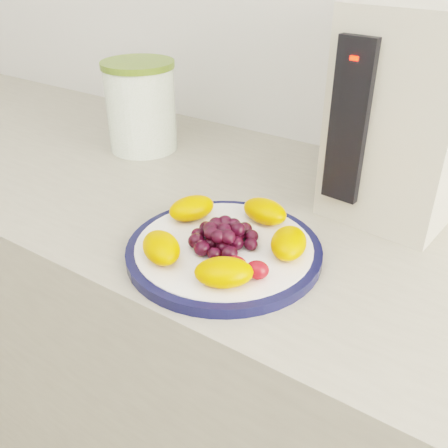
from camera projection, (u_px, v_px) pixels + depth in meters
The scene contains 10 objects.
counter at pixel (234, 384), 1.07m from camera, with size 3.50×0.60×0.90m, color #A49D89.
cabinet_face at pixel (234, 394), 1.08m from camera, with size 3.48×0.58×0.84m, color brown.
plate_rim at pixel (224, 251), 0.69m from camera, with size 0.27×0.27×0.01m, color #0E1236.
plate_face at pixel (224, 250), 0.69m from camera, with size 0.24×0.24×0.02m, color white.
canister at pixel (141, 109), 1.00m from camera, with size 0.14×0.14×0.16m, color #3A6F1C.
canister_lid at pixel (137, 64), 0.95m from camera, with size 0.14×0.14×0.01m, color #577027.
appliance_body at pixel (416, 111), 0.75m from camera, with size 0.18×0.25×0.31m, color beige.
appliance_panel at pixel (349, 123), 0.69m from camera, with size 0.05×0.02×0.23m, color black.
appliance_led at pixel (354, 58), 0.64m from camera, with size 0.01×0.01×0.01m, color #FF0C05.
fruit_plate at pixel (226, 236), 0.67m from camera, with size 0.23×0.23×0.03m.
Camera 1 is at (0.40, 0.57, 1.29)m, focal length 40.00 mm.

